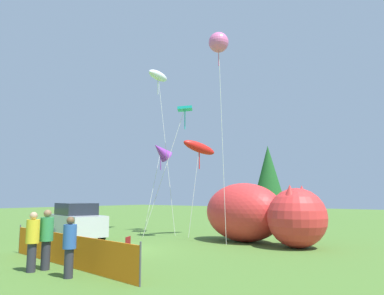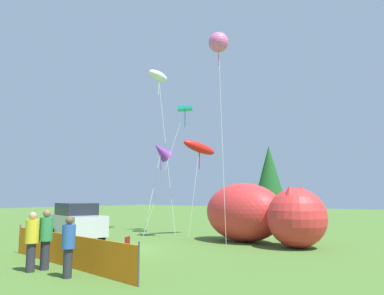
# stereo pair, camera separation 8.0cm
# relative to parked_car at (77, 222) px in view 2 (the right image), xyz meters

# --- Properties ---
(ground_plane) EXTENTS (120.00, 120.00, 0.00)m
(ground_plane) POSITION_rel_parked_car_xyz_m (4.69, -1.55, -0.96)
(ground_plane) COLOR #4C752D
(parked_car) EXTENTS (4.54, 2.79, 1.96)m
(parked_car) POSITION_rel_parked_car_xyz_m (0.00, 0.00, 0.00)
(parked_car) COLOR #B7BCC1
(parked_car) RESTS_ON ground
(folding_chair) EXTENTS (0.70, 0.70, 0.88)m
(folding_chair) POSITION_rel_parked_car_xyz_m (7.32, -3.00, -0.45)
(folding_chair) COLOR maroon
(folding_chair) RESTS_ON ground
(inflatable_cat) EXTENTS (7.05, 3.83, 3.03)m
(inflatable_cat) POSITION_rel_parked_car_xyz_m (8.68, 4.62, 0.44)
(inflatable_cat) COLOR red
(inflatable_cat) RESTS_ON ground
(safety_fence) EXTENTS (8.26, 0.98, 1.16)m
(safety_fence) POSITION_rel_parked_car_xyz_m (6.48, -4.85, -0.43)
(safety_fence) COLOR orange
(safety_fence) RESTS_ON ground
(spectator_in_white_shirt) EXTENTS (0.42, 0.42, 1.92)m
(spectator_in_white_shirt) POSITION_rel_parked_car_xyz_m (6.55, -5.65, 0.09)
(spectator_in_white_shirt) COLOR #2D2D38
(spectator_in_white_shirt) RESTS_ON ground
(spectator_in_blue_shirt) EXTENTS (0.40, 0.40, 1.86)m
(spectator_in_blue_shirt) POSITION_rel_parked_car_xyz_m (6.53, -6.12, 0.05)
(spectator_in_blue_shirt) COLOR #2D2D38
(spectator_in_blue_shirt) RESTS_ON ground
(spectator_in_red_shirt) EXTENTS (0.38, 0.38, 1.76)m
(spectator_in_red_shirt) POSITION_rel_parked_car_xyz_m (8.20, -5.89, -0.00)
(spectator_in_red_shirt) COLOR #2D2D38
(spectator_in_red_shirt) RESTS_ON ground
(kite_red_lizard) EXTENTS (1.32, 2.43, 5.85)m
(kite_red_lizard) POSITION_rel_parked_car_xyz_m (4.31, 5.48, 4.30)
(kite_red_lizard) COLOR silver
(kite_red_lizard) RESTS_ON ground
(kite_purple_delta) EXTENTS (1.22, 2.84, 6.13)m
(kite_purple_delta) POSITION_rel_parked_car_xyz_m (0.73, 5.90, 4.41)
(kite_purple_delta) COLOR silver
(kite_purple_delta) RESTS_ON ground
(kite_white_ghost) EXTENTS (2.63, 2.25, 10.84)m
(kite_white_ghost) POSITION_rel_parked_car_xyz_m (0.93, 5.33, 9.45)
(kite_white_ghost) COLOR silver
(kite_white_ghost) RESTS_ON ground
(kite_pink_octopus) EXTENTS (1.14, 1.08, 11.09)m
(kite_pink_octopus) POSITION_rel_parked_car_xyz_m (7.15, 3.50, 9.57)
(kite_pink_octopus) COLOR silver
(kite_pink_octopus) RESTS_ON ground
(kite_teal_diamond) EXTENTS (1.90, 2.91, 7.88)m
(kite_teal_diamond) POSITION_rel_parked_car_xyz_m (3.44, 5.09, 6.64)
(kite_teal_diamond) COLOR silver
(kite_teal_diamond) RESTS_ON ground
(horizon_tree_east) EXTENTS (3.70, 3.70, 8.84)m
(horizon_tree_east) POSITION_rel_parked_car_xyz_m (-4.31, 31.48, 4.47)
(horizon_tree_east) COLOR brown
(horizon_tree_east) RESTS_ON ground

